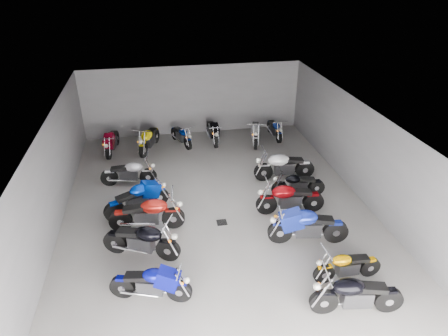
{
  "coord_description": "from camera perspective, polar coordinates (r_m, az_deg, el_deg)",
  "views": [
    {
      "loc": [
        -1.82,
        -10.71,
        7.48
      ],
      "look_at": [
        0.4,
        1.27,
        1.0
      ],
      "focal_mm": 32.0,
      "sensor_mm": 36.0,
      "label": 1
    }
  ],
  "objects": [
    {
      "name": "motorcycle_left_c",
      "position": [
        11.42,
        -11.64,
        -10.1
      ],
      "size": [
        2.13,
        1.02,
        0.99
      ],
      "rotation": [
        0.0,
        0.0,
        -1.97
      ],
      "color": "black",
      "rests_on": "ground"
    },
    {
      "name": "motorcycle_right_b",
      "position": [
        11.02,
        17.15,
        -13.19
      ],
      "size": [
        1.85,
        0.37,
        0.81
      ],
      "rotation": [
        0.0,
        0.0,
        1.59
      ],
      "color": "black",
      "rests_on": "ground"
    },
    {
      "name": "motorcycle_back_c",
      "position": [
        17.86,
        -6.1,
        4.66
      ],
      "size": [
        0.81,
        1.78,
        0.82
      ],
      "rotation": [
        0.0,
        0.0,
        3.52
      ],
      "color": "black",
      "rests_on": "ground"
    },
    {
      "name": "motorcycle_left_d",
      "position": [
        12.42,
        -10.85,
        -6.46
      ],
      "size": [
        2.3,
        0.5,
        1.01
      ],
      "rotation": [
        0.0,
        0.0,
        -1.66
      ],
      "color": "black",
      "rests_on": "ground"
    },
    {
      "name": "ground",
      "position": [
        13.19,
        -0.7,
        -6.55
      ],
      "size": [
        14.0,
        14.0,
        0.0
      ],
      "primitive_type": "plane",
      "color": "#9B9893",
      "rests_on": "ground"
    },
    {
      "name": "motorcycle_back_e",
      "position": [
        18.01,
        4.54,
        5.17
      ],
      "size": [
        0.67,
        2.11,
        0.94
      ],
      "rotation": [
        0.0,
        0.0,
        2.9
      ],
      "color": "black",
      "rests_on": "ground"
    },
    {
      "name": "motorcycle_back_f",
      "position": [
        18.65,
        7.25,
        5.61
      ],
      "size": [
        0.37,
        1.85,
        0.81
      ],
      "rotation": [
        0.0,
        0.0,
        3.17
      ],
      "color": "black",
      "rests_on": "ground"
    },
    {
      "name": "motorcycle_left_f",
      "position": [
        14.96,
        -13.4,
        -0.67
      ],
      "size": [
        2.04,
        0.46,
        0.9
      ],
      "rotation": [
        0.0,
        0.0,
        -1.69
      ],
      "color": "black",
      "rests_on": "ground"
    },
    {
      "name": "motorcycle_right_a",
      "position": [
        10.19,
        18.33,
        -16.81
      ],
      "size": [
        2.21,
        0.54,
        0.97
      ],
      "rotation": [
        0.0,
        0.0,
        1.42
      ],
      "color": "black",
      "rests_on": "ground"
    },
    {
      "name": "motorcycle_right_c",
      "position": [
        11.92,
        11.81,
        -8.13
      ],
      "size": [
        2.35,
        0.6,
        1.04
      ],
      "rotation": [
        0.0,
        0.0,
        1.41
      ],
      "color": "black",
      "rests_on": "ground"
    },
    {
      "name": "wall_back",
      "position": [
        18.74,
        -4.46,
        9.65
      ],
      "size": [
        10.0,
        0.1,
        3.2
      ],
      "primitive_type": "cube",
      "color": "slate",
      "rests_on": "ground"
    },
    {
      "name": "motorcycle_right_d",
      "position": [
        13.14,
        9.33,
        -4.29
      ],
      "size": [
        2.25,
        0.49,
        0.99
      ],
      "rotation": [
        0.0,
        0.0,
        1.49
      ],
      "color": "black",
      "rests_on": "ground"
    },
    {
      "name": "motorcycle_right_f",
      "position": [
        15.06,
        8.52,
        0.29
      ],
      "size": [
        2.31,
        0.47,
        1.01
      ],
      "rotation": [
        0.0,
        0.0,
        1.53
      ],
      "color": "black",
      "rests_on": "ground"
    },
    {
      "name": "motorcycle_right_e",
      "position": [
        14.14,
        10.48,
        -2.29
      ],
      "size": [
        1.9,
        0.42,
        0.83
      ],
      "rotation": [
        0.0,
        0.0,
        1.48
      ],
      "color": "black",
      "rests_on": "ground"
    },
    {
      "name": "motorcycle_back_b",
      "position": [
        17.5,
        -10.68,
        4.11
      ],
      "size": [
        0.91,
        2.11,
        0.97
      ],
      "rotation": [
        0.0,
        0.0,
        2.78
      ],
      "color": "black",
      "rests_on": "ground"
    },
    {
      "name": "motorcycle_back_a",
      "position": [
        17.71,
        -15.75,
        3.68
      ],
      "size": [
        0.51,
        2.06,
        0.91
      ],
      "rotation": [
        0.0,
        0.0,
        2.99
      ],
      "color": "black",
      "rests_on": "ground"
    },
    {
      "name": "drain_grate",
      "position": [
        12.78,
        -0.32,
        -7.78
      ],
      "size": [
        0.32,
        0.32,
        0.01
      ],
      "primitive_type": "cube",
      "color": "black",
      "rests_on": "ground"
    },
    {
      "name": "ceiling",
      "position": [
        11.66,
        -0.8,
        6.59
      ],
      "size": [
        10.0,
        14.0,
        0.04
      ],
      "primitive_type": "cube",
      "color": "black",
      "rests_on": "wall_back"
    },
    {
      "name": "wall_left",
      "position": [
        12.62,
        -23.74,
        -2.36
      ],
      "size": [
        0.1,
        14.0,
        3.2
      ],
      "primitive_type": "cube",
      "color": "slate",
      "rests_on": "ground"
    },
    {
      "name": "wall_right",
      "position": [
        13.99,
        19.88,
        1.38
      ],
      "size": [
        0.1,
        14.0,
        3.2
      ],
      "primitive_type": "cube",
      "color": "slate",
      "rests_on": "ground"
    },
    {
      "name": "motorcycle_left_b",
      "position": [
        10.18,
        -10.34,
        -15.93
      ],
      "size": [
        2.0,
        0.71,
        0.9
      ],
      "rotation": [
        0.0,
        0.0,
        -1.86
      ],
      "color": "black",
      "rests_on": "ground"
    },
    {
      "name": "motorcycle_left_e",
      "position": [
        13.26,
        -12.23,
        -4.31
      ],
      "size": [
        2.09,
        1.01,
        0.97
      ],
      "rotation": [
        0.0,
        0.0,
        -1.17
      ],
      "color": "black",
      "rests_on": "ground"
    },
    {
      "name": "motorcycle_back_d",
      "position": [
        18.09,
        -1.65,
        5.32
      ],
      "size": [
        0.43,
        2.11,
        0.93
      ],
      "rotation": [
        0.0,
        0.0,
        3.18
      ],
      "color": "black",
      "rests_on": "ground"
    }
  ]
}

